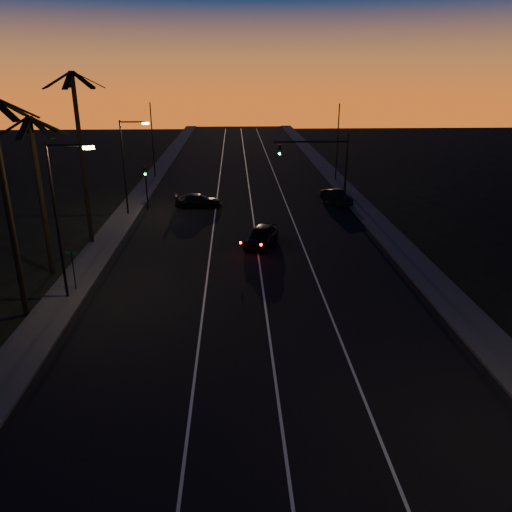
{
  "coord_description": "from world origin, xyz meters",
  "views": [
    {
      "loc": [
        -1.13,
        -6.95,
        12.55
      ],
      "look_at": [
        0.02,
        19.5,
        2.67
      ],
      "focal_mm": 35.0,
      "sensor_mm": 36.0,
      "label": 1
    }
  ],
  "objects_px": {
    "right_car": "(336,197)",
    "cross_car": "(198,201)",
    "lead_car": "(262,236)",
    "signal_mast": "(322,158)"
  },
  "relations": [
    {
      "from": "right_car",
      "to": "cross_car",
      "type": "distance_m",
      "value": 13.72
    },
    {
      "from": "lead_car",
      "to": "cross_car",
      "type": "xyz_separation_m",
      "value": [
        -5.54,
        11.45,
        -0.11
      ]
    },
    {
      "from": "right_car",
      "to": "lead_car",
      "type": "bearing_deg",
      "value": -123.32
    },
    {
      "from": "right_car",
      "to": "cross_car",
      "type": "height_order",
      "value": "right_car"
    },
    {
      "from": "lead_car",
      "to": "cross_car",
      "type": "height_order",
      "value": "lead_car"
    },
    {
      "from": "lead_car",
      "to": "cross_car",
      "type": "bearing_deg",
      "value": 115.83
    },
    {
      "from": "signal_mast",
      "to": "cross_car",
      "type": "xyz_separation_m",
      "value": [
        -11.83,
        0.39,
        -4.11
      ]
    },
    {
      "from": "signal_mast",
      "to": "lead_car",
      "type": "relative_size",
      "value": 1.34
    },
    {
      "from": "signal_mast",
      "to": "right_car",
      "type": "distance_m",
      "value": 4.68
    },
    {
      "from": "right_car",
      "to": "cross_car",
      "type": "bearing_deg",
      "value": -176.06
    }
  ]
}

